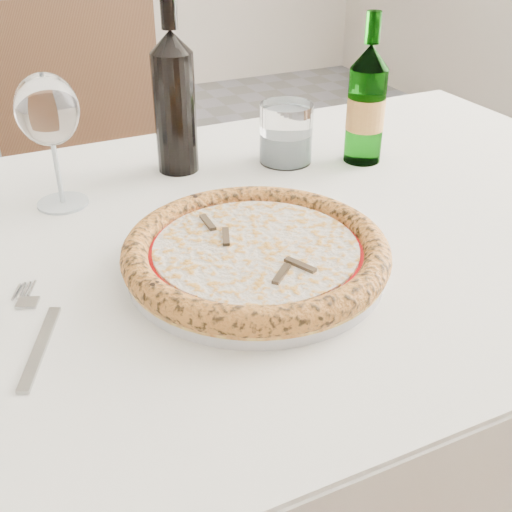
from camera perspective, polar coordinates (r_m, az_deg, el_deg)
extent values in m
cube|color=brown|center=(0.85, -2.86, 0.44)|extent=(1.32, 0.76, 0.04)
cube|color=white|center=(0.84, -2.90, 1.79)|extent=(1.38, 0.82, 0.01)
cube|color=white|center=(1.24, -10.07, 5.38)|extent=(1.38, 0.01, 0.22)
cylinder|color=brown|center=(1.55, 13.55, -1.51)|extent=(0.06, 0.06, 0.71)
cube|color=brown|center=(1.58, -13.62, 3.03)|extent=(0.43, 0.43, 0.04)
cube|color=brown|center=(1.65, -15.55, 13.44)|extent=(0.40, 0.08, 0.46)
cylinder|color=brown|center=(1.86, -8.31, -0.27)|extent=(0.04, 0.04, 0.43)
cylinder|color=brown|center=(1.58, -5.65, -6.22)|extent=(0.04, 0.04, 0.43)
cylinder|color=brown|center=(1.84, -18.66, -2.07)|extent=(0.04, 0.04, 0.43)
cylinder|color=brown|center=(1.56, -17.92, -8.46)|extent=(0.04, 0.04, 0.43)
cylinder|color=silver|center=(0.76, 0.00, -0.85)|extent=(0.30, 0.30, 0.01)
torus|color=silver|center=(0.75, 0.00, -0.52)|extent=(0.30, 0.30, 0.01)
cylinder|color=#EDC45B|center=(0.75, 0.00, 0.00)|extent=(0.31, 0.31, 0.01)
torus|color=#BD742E|center=(0.75, 0.00, 0.53)|extent=(0.31, 0.31, 0.03)
cylinder|color=#CE0201|center=(0.75, 0.00, 0.53)|extent=(0.26, 0.26, 0.00)
cylinder|color=beige|center=(0.75, 0.00, 0.73)|extent=(0.24, 0.24, 0.00)
cube|color=brown|center=(0.75, 2.10, 1.52)|extent=(0.04, 0.01, 0.00)
cube|color=brown|center=(0.78, -1.54, 2.64)|extent=(0.01, 0.04, 0.00)
cube|color=brown|center=(0.72, -4.91, -0.12)|extent=(0.04, 0.01, 0.00)
cube|color=brown|center=(0.71, 1.23, -0.26)|extent=(0.01, 0.04, 0.00)
cube|color=#9F9F9F|center=(0.68, -18.65, -7.58)|extent=(0.06, 0.13, 0.00)
cube|color=#9F9F9F|center=(0.74, -19.61, -4.06)|extent=(0.03, 0.03, 0.00)
cylinder|color=#9F9F9F|center=(0.76, -20.49, -3.20)|extent=(0.00, 0.03, 0.00)
cylinder|color=#9F9F9F|center=(0.76, -20.08, -3.11)|extent=(0.00, 0.03, 0.00)
cylinder|color=#9F9F9F|center=(0.76, -19.67, -3.02)|extent=(0.00, 0.03, 0.00)
cylinder|color=#9F9F9F|center=(0.76, -19.25, -2.93)|extent=(0.00, 0.03, 0.00)
cylinder|color=silver|center=(0.96, -16.78, 4.53)|extent=(0.07, 0.07, 0.00)
cylinder|color=silver|center=(0.94, -17.23, 7.23)|extent=(0.01, 0.01, 0.09)
ellipsoid|color=white|center=(0.91, -18.08, 12.28)|extent=(0.08, 0.08, 0.10)
cylinder|color=white|center=(1.05, 2.68, 10.85)|extent=(0.09, 0.09, 0.10)
cylinder|color=silver|center=(1.06, 2.65, 9.66)|extent=(0.08, 0.08, 0.05)
cylinder|color=#348830|center=(1.06, 9.69, 12.16)|extent=(0.06, 0.06, 0.15)
cone|color=#348830|center=(1.03, 10.16, 17.08)|extent=(0.06, 0.06, 0.04)
cylinder|color=#348830|center=(1.02, 10.38, 19.36)|extent=(0.02, 0.02, 0.05)
cylinder|color=#ECD964|center=(1.06, 9.71, 12.40)|extent=(0.06, 0.06, 0.05)
cylinder|color=black|center=(1.01, -7.18, 12.44)|extent=(0.06, 0.06, 0.18)
cone|color=black|center=(0.98, -7.60, 18.42)|extent=(0.06, 0.06, 0.03)
cylinder|color=black|center=(0.97, -7.77, 20.68)|extent=(0.02, 0.02, 0.05)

